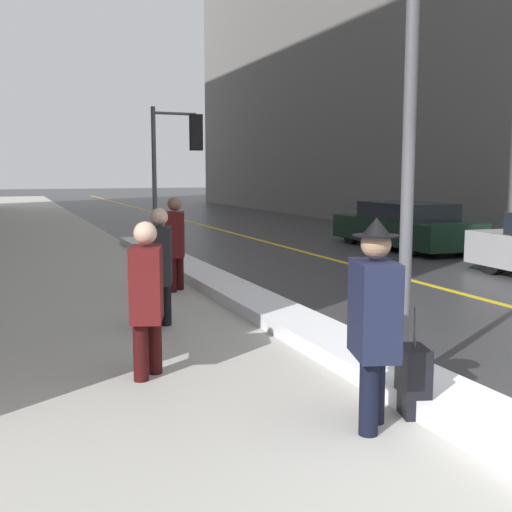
# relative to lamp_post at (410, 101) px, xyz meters

# --- Properties ---
(sidewalk_slab) EXTENTS (4.00, 80.00, 0.01)m
(sidewalk_slab) POSITION_rel_lamp_post_xyz_m (-2.28, 13.17, -2.72)
(sidewalk_slab) COLOR #B2AFA8
(sidewalk_slab) RESTS_ON ground
(road_centre_stripe) EXTENTS (0.16, 80.00, 0.00)m
(road_centre_stripe) POSITION_rel_lamp_post_xyz_m (3.72, 13.17, -2.73)
(road_centre_stripe) COLOR gold
(road_centre_stripe) RESTS_ON ground
(snow_bank_curb) EXTENTS (0.79, 16.99, 0.19)m
(snow_bank_curb) POSITION_rel_lamp_post_xyz_m (-0.04, 5.12, -2.63)
(snow_bank_curb) COLOR white
(snow_bank_curb) RESTS_ON ground
(lamp_post) EXTENTS (0.28, 0.28, 4.51)m
(lamp_post) POSITION_rel_lamp_post_xyz_m (0.00, 0.00, 0.00)
(lamp_post) COLOR #515156
(lamp_post) RESTS_ON ground
(traffic_light_near) EXTENTS (1.31, 0.32, 3.67)m
(traffic_light_near) POSITION_rel_lamp_post_xyz_m (0.66, 10.74, -0.08)
(traffic_light_near) COLOR #515156
(traffic_light_near) RESTS_ON ground
(pedestrian_in_fedora) EXTENTS (0.45, 0.77, 1.73)m
(pedestrian_in_fedora) POSITION_rel_lamp_post_xyz_m (-0.85, -0.82, -1.79)
(pedestrian_in_fedora) COLOR black
(pedestrian_in_fedora) RESTS_ON ground
(pedestrian_in_glasses) EXTENTS (0.44, 0.75, 1.60)m
(pedestrian_in_glasses) POSITION_rel_lamp_post_xyz_m (-2.25, 1.16, -1.85)
(pedestrian_in_glasses) COLOR #340C0C
(pedestrian_in_glasses) RESTS_ON ground
(pedestrian_nearside) EXTENTS (0.44, 0.59, 1.61)m
(pedestrian_nearside) POSITION_rel_lamp_post_xyz_m (-1.66, 3.16, -1.83)
(pedestrian_nearside) COLOR black
(pedestrian_nearside) RESTS_ON ground
(pedestrian_trailing) EXTENTS (0.45, 0.60, 1.65)m
(pedestrian_trailing) POSITION_rel_lamp_post_xyz_m (-0.80, 5.69, -1.81)
(pedestrian_trailing) COLOR #340C0C
(pedestrian_trailing) RESTS_ON ground
(parked_car_dark_green) EXTENTS (1.79, 4.79, 1.26)m
(parked_car_dark_green) POSITION_rel_lamp_post_xyz_m (6.62, 9.63, -2.12)
(parked_car_dark_green) COLOR black
(parked_car_dark_green) RESTS_ON ground
(rolling_suitcase) EXTENTS (0.31, 0.41, 0.95)m
(rolling_suitcase) POSITION_rel_lamp_post_xyz_m (-0.36, -0.68, -2.43)
(rolling_suitcase) COLOR black
(rolling_suitcase) RESTS_ON ground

